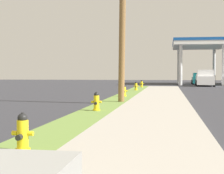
# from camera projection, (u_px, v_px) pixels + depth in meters

# --- Properties ---
(fire_hydrant_nearest) EXTENTS (0.42, 0.37, 0.74)m
(fire_hydrant_nearest) POSITION_uv_depth(u_px,v_px,m) (23.00, 135.00, 6.94)
(fire_hydrant_nearest) COLOR yellow
(fire_hydrant_nearest) RESTS_ON grass_verge
(fire_hydrant_second) EXTENTS (0.42, 0.38, 0.74)m
(fire_hydrant_second) POSITION_uv_depth(u_px,v_px,m) (96.00, 102.00, 14.43)
(fire_hydrant_second) COLOR yellow
(fire_hydrant_second) RESTS_ON grass_verge
(fire_hydrant_third) EXTENTS (0.42, 0.37, 0.74)m
(fire_hydrant_third) POSITION_uv_depth(u_px,v_px,m) (124.00, 91.00, 23.13)
(fire_hydrant_third) COLOR yellow
(fire_hydrant_third) RESTS_ON grass_verge
(fire_hydrant_fourth) EXTENTS (0.42, 0.37, 0.74)m
(fire_hydrant_fourth) POSITION_uv_depth(u_px,v_px,m) (136.00, 86.00, 31.22)
(fire_hydrant_fourth) COLOR yellow
(fire_hydrant_fourth) RESTS_ON grass_verge
(fire_hydrant_fifth) EXTENTS (0.42, 0.38, 0.74)m
(fire_hydrant_fifth) POSITION_uv_depth(u_px,v_px,m) (142.00, 84.00, 37.85)
(fire_hydrant_fifth) COLOR yellow
(fire_hydrant_fifth) RESTS_ON grass_verge
(utility_pole_midground) EXTENTS (0.70, 2.07, 9.62)m
(utility_pole_midground) POSITION_uv_depth(u_px,v_px,m) (123.00, 5.00, 18.15)
(utility_pole_midground) COLOR olive
(utility_pole_midground) RESTS_ON grass_verge
(car_black_by_near_pump) EXTENTS (2.03, 4.54, 1.57)m
(car_black_by_near_pump) POSITION_uv_depth(u_px,v_px,m) (202.00, 78.00, 57.56)
(car_black_by_near_pump) COLOR black
(car_black_by_near_pump) RESTS_ON ground
(car_teal_by_far_pump) EXTENTS (2.04, 4.55, 1.57)m
(car_teal_by_far_pump) POSITION_uv_depth(u_px,v_px,m) (199.00, 79.00, 50.80)
(car_teal_by_far_pump) COLOR #197075
(car_teal_by_far_pump) RESTS_ON ground
(truck_white_at_forecourt) EXTENTS (2.35, 5.49, 1.97)m
(truck_white_at_forecourt) POSITION_uv_depth(u_px,v_px,m) (205.00, 79.00, 44.08)
(truck_white_at_forecourt) COLOR white
(truck_white_at_forecourt) RESTS_ON ground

